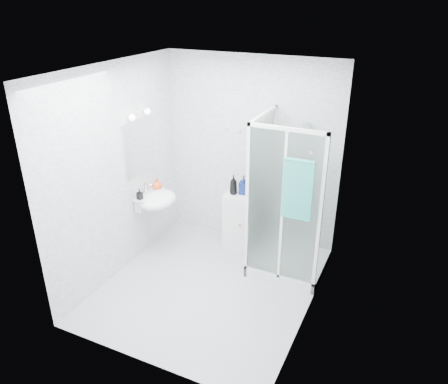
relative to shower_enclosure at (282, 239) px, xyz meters
The scene contains 12 objects.
room 1.33m from the shower_enclosure, 131.13° to the right, with size 2.40×2.60×2.60m.
shower_enclosure is the anchor object (origin of this frame).
wall_basin 1.72m from the shower_enclosure, 169.19° to the right, with size 0.46×0.56×0.35m.
mirror 2.16m from the shower_enclosure, behind, with size 0.02×0.60×0.70m, color white.
vanity_lights 2.35m from the shower_enclosure, behind, with size 0.10×0.40×0.08m.
wall_hooks 1.57m from the shower_enclosure, 151.98° to the left, with size 0.23×0.06×0.03m.
storage_cabinet 0.79m from the shower_enclosure, 159.46° to the left, with size 0.35×0.37×0.81m.
hand_towel 1.03m from the shower_enclosure, 57.97° to the right, with size 0.33×0.05×0.71m.
shampoo_bottle_a 0.97m from the shower_enclosure, 161.87° to the left, with size 0.10×0.10×0.27m, color black.
shampoo_bottle_b 0.89m from the shower_enclosure, 154.23° to the left, with size 0.11×0.12×0.25m, color navy.
soap_dispenser_orange 1.80m from the shower_enclosure, behind, with size 0.13×0.13×0.17m, color #EC451B.
soap_dispenser_black 1.90m from the shower_enclosure, 164.01° to the right, with size 0.06×0.06×0.14m, color black.
Camera 1 is at (2.02, -3.84, 3.28)m, focal length 35.00 mm.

